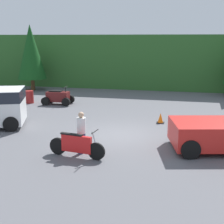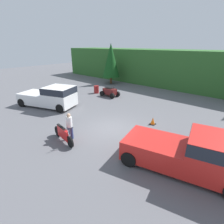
{
  "view_description": "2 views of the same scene",
  "coord_description": "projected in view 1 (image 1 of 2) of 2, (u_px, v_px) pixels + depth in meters",
  "views": [
    {
      "loc": [
        2.76,
        -13.95,
        4.54
      ],
      "look_at": [
        -0.53,
        0.62,
        0.95
      ],
      "focal_mm": 50.0,
      "sensor_mm": 36.0,
      "label": 1
    },
    {
      "loc": [
        7.22,
        -8.1,
        5.53
      ],
      "look_at": [
        -0.53,
        0.62,
        0.95
      ],
      "focal_mm": 28.0,
      "sensor_mm": 36.0,
      "label": 2
    }
  ],
  "objects": [
    {
      "name": "rider_person",
      "position": [
        81.0,
        131.0,
        12.32
      ],
      "size": [
        0.47,
        0.47,
        1.7
      ],
      "rotation": [
        0.0,
        0.0,
        -0.43
      ],
      "color": "navy",
      "rests_on": "ground_plane"
    },
    {
      "name": "traffic_cone",
      "position": [
        160.0,
        118.0,
        16.88
      ],
      "size": [
        0.42,
        0.42,
        0.55
      ],
      "color": "black",
      "rests_on": "ground_plane"
    },
    {
      "name": "ground_plane",
      "position": [
        120.0,
        135.0,
        14.88
      ],
      "size": [
        80.0,
        80.0,
        0.0
      ],
      "primitive_type": "plane",
      "color": "#5B5B60"
    },
    {
      "name": "hillside_backdrop",
      "position": [
        153.0,
        61.0,
        29.5
      ],
      "size": [
        44.0,
        6.0,
        4.76
      ],
      "color": "#2D6028",
      "rests_on": "ground_plane"
    },
    {
      "name": "quad_atv",
      "position": [
        58.0,
        97.0,
        21.54
      ],
      "size": [
        2.08,
        1.25,
        1.25
      ],
      "rotation": [
        0.0,
        0.0,
        0.03
      ],
      "color": "black",
      "rests_on": "ground_plane"
    },
    {
      "name": "tree_left",
      "position": [
        31.0,
        52.0,
        26.74
      ],
      "size": [
        2.48,
        2.48,
        5.63
      ],
      "color": "brown",
      "rests_on": "ground_plane"
    },
    {
      "name": "dirt_bike",
      "position": [
        77.0,
        145.0,
        12.02
      ],
      "size": [
        2.34,
        0.63,
        1.14
      ],
      "rotation": [
        0.0,
        0.0,
        -0.14
      ],
      "color": "black",
      "rests_on": "ground_plane"
    },
    {
      "name": "steel_barrel",
      "position": [
        29.0,
        97.0,
        21.98
      ],
      "size": [
        0.58,
        0.58,
        0.88
      ],
      "color": "maroon",
      "rests_on": "ground_plane"
    }
  ]
}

